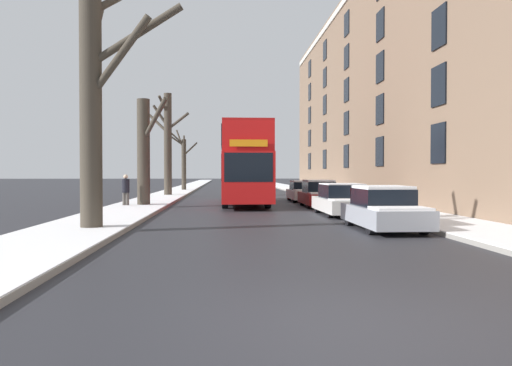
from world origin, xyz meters
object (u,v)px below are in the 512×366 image
Objects in this scene: bare_tree_left_1 at (145,149)px; pedestrian_left_sidewalk at (126,190)px; parked_car_0 at (383,209)px; bare_tree_left_0 at (95,98)px; double_decker_bus at (244,161)px; bare_tree_left_3 at (183,161)px; parked_car_1 at (342,200)px; parked_car_3 at (304,192)px; bare_tree_left_2 at (168,142)px; parked_car_2 at (319,194)px.

bare_tree_left_1 is 3.30× the size of pedestrian_left_sidewalk.
bare_tree_left_1 is at bearing 130.01° from parked_car_0.
bare_tree_left_0 is 14.32m from double_decker_bus.
bare_tree_left_3 is 30.12m from parked_car_1.
bare_tree_left_3 is at bearing 103.85° from double_decker_bus.
pedestrian_left_sidewalk is (-10.05, -5.65, 0.33)m from parked_car_3.
bare_tree_left_2 is 24.75m from parked_car_0.
bare_tree_left_2 is at bearing -91.25° from bare_tree_left_3.
double_decker_bus is 2.58× the size of parked_car_1.
bare_tree_left_2 is at bearing 90.94° from bare_tree_left_0.
pedestrian_left_sidewalk is at bearing 134.48° from parked_car_0.
parked_car_3 is (0.00, 15.88, -0.03)m from parked_car_0.
bare_tree_left_3 is 25.15m from parked_car_2.
parked_car_0 is at bearing -49.99° from bare_tree_left_1.
parked_car_2 is at bearing -68.76° from bare_tree_left_3.
bare_tree_left_2 is 12.05m from parked_car_3.
parked_car_2 is 2.33× the size of pedestrian_left_sidewalk.
bare_tree_left_0 is at bearing -129.43° from parked_car_2.
pedestrian_left_sidewalk reaches higher than parked_car_3.
parked_car_2 is (0.00, 5.29, 0.03)m from parked_car_1.
bare_tree_left_3 is at bearing 116.44° from parked_car_3.
bare_tree_left_2 reaches higher than parked_car_1.
bare_tree_left_3 reaches higher than bare_tree_left_1.
bare_tree_left_3 is 0.53× the size of double_decker_bus.
parked_car_2 is at bearing 90.00° from parked_car_1.
parked_car_0 is at bearing -90.00° from parked_car_2.
bare_tree_left_1 reaches higher than parked_car_2.
parked_car_0 is at bearing -32.85° from pedestrian_left_sidewalk.
parked_car_1 is 5.29m from parked_car_2.
bare_tree_left_0 reaches higher than bare_tree_left_2.
bare_tree_left_0 reaches higher than bare_tree_left_3.
double_decker_bus is 8.85m from parked_car_1.
bare_tree_left_2 reaches higher than parked_car_3.
double_decker_bus is 13.90m from parked_car_0.
parked_car_0 is 0.95× the size of parked_car_1.
bare_tree_left_3 is 35.38m from parked_car_0.
bare_tree_left_1 is at bearing -157.00° from double_decker_bus.
bare_tree_left_1 is 1.35× the size of parked_car_0.
bare_tree_left_3 is (-0.12, 34.21, -1.04)m from bare_tree_left_0.
bare_tree_left_0 is 1.77× the size of parked_car_1.
parked_car_2 is at bearing -51.88° from bare_tree_left_2.
bare_tree_left_0 is at bearing -179.38° from parked_car_0.
bare_tree_left_3 reaches higher than parked_car_0.
parked_car_1 is at bearing -61.50° from bare_tree_left_2.
parked_car_3 is (-0.00, 5.10, -0.04)m from parked_car_2.
double_decker_bus reaches higher than parked_car_0.
bare_tree_left_0 reaches higher than bare_tree_left_1.
parked_car_0 is at bearing -75.11° from bare_tree_left_3.
bare_tree_left_1 is 10.98m from parked_car_1.
pedestrian_left_sidewalk is at bearing -92.34° from bare_tree_left_3.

